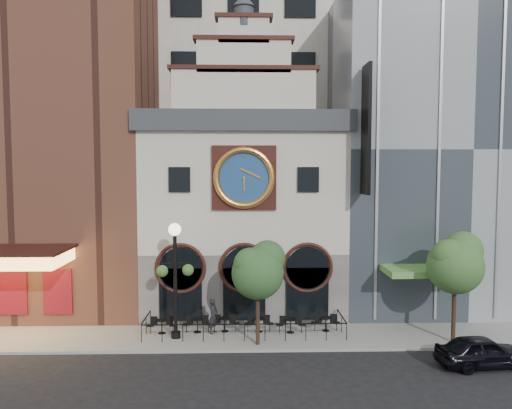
{
  "coord_description": "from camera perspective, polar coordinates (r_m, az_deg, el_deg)",
  "views": [
    {
      "loc": [
        -0.09,
        -23.98,
        9.05
      ],
      "look_at": [
        0.72,
        6.0,
        6.9
      ],
      "focal_mm": 35.0,
      "sensor_mm": 36.0,
      "label": 1
    }
  ],
  "objects": [
    {
      "name": "ground",
      "position": [
        25.63,
        -1.31,
        -16.57
      ],
      "size": [
        120.0,
        120.0,
        0.0
      ],
      "primitive_type": "plane",
      "color": "black",
      "rests_on": "ground"
    },
    {
      "name": "sidewalk",
      "position": [
        27.95,
        -1.33,
        -14.62
      ],
      "size": [
        44.0,
        5.0,
        0.15
      ],
      "primitive_type": "cube",
      "color": "gray",
      "rests_on": "ground"
    },
    {
      "name": "clock_building",
      "position": [
        31.89,
        -1.39,
        -0.14
      ],
      "size": [
        12.6,
        8.78,
        18.65
      ],
      "color": "#605E5B",
      "rests_on": "ground"
    },
    {
      "name": "theater_building",
      "position": [
        36.48,
        -22.59,
        9.38
      ],
      "size": [
        14.0,
        15.6,
        25.0
      ],
      "color": "#572F24",
      "rests_on": "ground"
    },
    {
      "name": "retail_building",
      "position": [
        36.41,
        19.6,
        5.59
      ],
      "size": [
        14.0,
        14.4,
        20.0
      ],
      "color": "gray",
      "rests_on": "ground"
    },
    {
      "name": "office_tower",
      "position": [
        45.32,
        -1.46,
        18.09
      ],
      "size": [
        20.0,
        16.0,
        40.0
      ],
      "primitive_type": "cube",
      "color": "silver",
      "rests_on": "ground"
    },
    {
      "name": "cafe_railing",
      "position": [
        27.79,
        -1.33,
        -13.6
      ],
      "size": [
        10.6,
        2.6,
        0.9
      ],
      "primitive_type": null,
      "color": "black",
      "rests_on": "sidewalk"
    },
    {
      "name": "bistro_0",
      "position": [
        28.17,
        -10.71,
        -13.39
      ],
      "size": [
        1.58,
        0.68,
        0.9
      ],
      "color": "black",
      "rests_on": "sidewalk"
    },
    {
      "name": "bistro_1",
      "position": [
        28.08,
        -6.71,
        -13.41
      ],
      "size": [
        1.58,
        0.68,
        0.9
      ],
      "color": "black",
      "rests_on": "sidewalk"
    },
    {
      "name": "bistro_2",
      "position": [
        28.08,
        -3.58,
        -13.39
      ],
      "size": [
        1.58,
        0.68,
        0.9
      ],
      "color": "black",
      "rests_on": "sidewalk"
    },
    {
      "name": "bistro_3",
      "position": [
        27.97,
        0.33,
        -13.45
      ],
      "size": [
        1.58,
        0.68,
        0.9
      ],
      "color": "black",
      "rests_on": "sidewalk"
    },
    {
      "name": "bistro_4",
      "position": [
        27.89,
        3.97,
        -13.51
      ],
      "size": [
        1.58,
        0.68,
        0.9
      ],
      "color": "black",
      "rests_on": "sidewalk"
    },
    {
      "name": "bistro_5",
      "position": [
        28.38,
        7.98,
        -13.23
      ],
      "size": [
        1.58,
        0.68,
        0.9
      ],
      "color": "black",
      "rests_on": "sidewalk"
    },
    {
      "name": "car_right",
      "position": [
        25.89,
        24.52,
        -15.03
      ],
      "size": [
        4.39,
        2.12,
        1.44
      ],
      "primitive_type": "imported",
      "rotation": [
        0.0,
        0.0,
        1.67
      ],
      "color": "black",
      "rests_on": "ground"
    },
    {
      "name": "pedestrian",
      "position": [
        27.74,
        -4.91,
        -12.59
      ],
      "size": [
        0.72,
        0.82,
        1.88
      ],
      "primitive_type": "imported",
      "rotation": [
        0.0,
        0.0,
        1.08
      ],
      "color": "black",
      "rests_on": "sidewalk"
    },
    {
      "name": "lamppost",
      "position": [
        26.55,
        -9.23,
        -7.1
      ],
      "size": [
        1.93,
        0.85,
        6.09
      ],
      "rotation": [
        0.0,
        0.0,
        0.17
      ],
      "color": "black",
      "rests_on": "sidewalk"
    },
    {
      "name": "tree_left",
      "position": [
        25.28,
        0.3,
        -7.37
      ],
      "size": [
        2.74,
        2.64,
        5.28
      ],
      "color": "#382619",
      "rests_on": "sidewalk"
    },
    {
      "name": "tree_right",
      "position": [
        27.56,
        21.87,
        -6.08
      ],
      "size": [
        2.95,
        2.84,
        5.69
      ],
      "color": "#382619",
      "rests_on": "sidewalk"
    }
  ]
}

